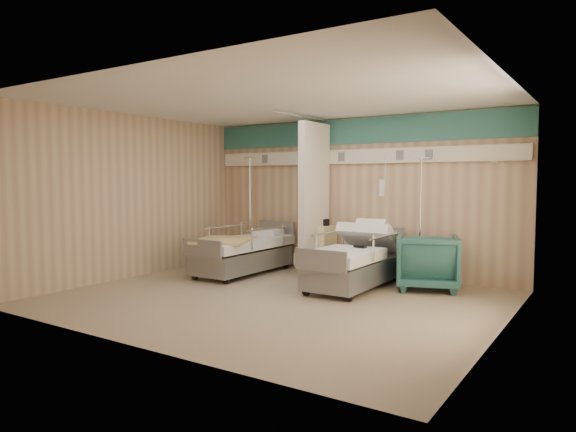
{
  "coord_description": "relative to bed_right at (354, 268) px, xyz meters",
  "views": [
    {
      "loc": [
        4.07,
        -5.91,
        1.68
      ],
      "look_at": [
        -0.18,
        0.6,
        1.14
      ],
      "focal_mm": 32.0,
      "sensor_mm": 36.0,
      "label": 1
    }
  ],
  "objects": [
    {
      "name": "waffle_blanket",
      "position": [
        1.02,
        0.52,
        0.57
      ],
      "size": [
        0.76,
        0.73,
        0.07
      ],
      "primitive_type": "cube",
      "rotation": [
        0.0,
        0.0,
        3.55
      ],
      "color": "white",
      "rests_on": "visitor_armchair"
    },
    {
      "name": "tan_blanket",
      "position": [
        -2.25,
        -0.46,
        0.33
      ],
      "size": [
        1.27,
        1.39,
        0.04
      ],
      "primitive_type": "cube",
      "rotation": [
        0.0,
        0.0,
        0.41
      ],
      "color": "tan",
      "rests_on": "bed_left"
    },
    {
      "name": "iv_stand_left",
      "position": [
        -2.68,
        0.84,
        0.12
      ],
      "size": [
        0.38,
        0.38,
        2.13
      ],
      "rotation": [
        0.0,
        0.0,
        -0.28
      ],
      "color": "silver",
      "rests_on": "ground"
    },
    {
      "name": "visitor_armchair",
      "position": [
        1.0,
        0.52,
        0.11
      ],
      "size": [
        1.17,
        1.19,
        0.85
      ],
      "primitive_type": "imported",
      "rotation": [
        0.0,
        0.0,
        3.48
      ],
      "color": "#1D4A47",
      "rests_on": "ground"
    },
    {
      "name": "iv_stand_right",
      "position": [
        0.78,
        0.78,
        0.1
      ],
      "size": [
        0.36,
        0.36,
        2.04
      ],
      "rotation": [
        0.0,
        0.0,
        0.3
      ],
      "color": "silver",
      "rests_on": "ground"
    },
    {
      "name": "white_cup",
      "position": [
        -1.35,
        0.88,
        0.61
      ],
      "size": [
        0.12,
        0.12,
        0.14
      ],
      "primitive_type": "cylinder",
      "rotation": [
        0.0,
        0.0,
        -0.31
      ],
      "color": "white",
      "rests_on": "bedside_cabinet"
    },
    {
      "name": "ground",
      "position": [
        -0.6,
        -1.3,
        -0.32
      ],
      "size": [
        6.0,
        5.0,
        0.0
      ],
      "primitive_type": "cube",
      "color": "gray",
      "rests_on": "ground"
    },
    {
      "name": "bedside_cabinet",
      "position": [
        -1.15,
        0.9,
        0.11
      ],
      "size": [
        0.5,
        0.48,
        0.85
      ],
      "primitive_type": "cube",
      "color": "#F4E799",
      "rests_on": "ground"
    },
    {
      "name": "bed_left",
      "position": [
        -2.2,
        0.0,
        0.0
      ],
      "size": [
        1.0,
        2.16,
        0.63
      ],
      "primitive_type": null,
      "color": "silver",
      "rests_on": "ground"
    },
    {
      "name": "toiletry_bag",
      "position": [
        -1.11,
        0.97,
        0.6
      ],
      "size": [
        0.27,
        0.22,
        0.12
      ],
      "primitive_type": "cube",
      "rotation": [
        0.0,
        0.0,
        -0.42
      ],
      "color": "black",
      "rests_on": "bedside_cabinet"
    },
    {
      "name": "bed_right",
      "position": [
        0.0,
        0.0,
        0.0
      ],
      "size": [
        1.0,
        2.16,
        0.63
      ],
      "primitive_type": null,
      "color": "silver",
      "rests_on": "ground"
    },
    {
      "name": "call_remote",
      "position": [
        0.09,
        0.03,
        0.34
      ],
      "size": [
        0.21,
        0.12,
        0.04
      ],
      "primitive_type": "cube",
      "rotation": [
        0.0,
        0.0,
        -0.15
      ],
      "color": "black",
      "rests_on": "bed_right"
    },
    {
      "name": "room_walls",
      "position": [
        -0.63,
        -1.05,
        1.55
      ],
      "size": [
        6.04,
        5.04,
        2.82
      ],
      "color": "tan",
      "rests_on": "ground"
    }
  ]
}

